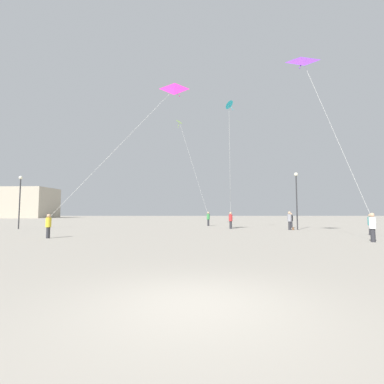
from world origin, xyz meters
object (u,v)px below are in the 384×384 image
Objects in this scene: person_in_white at (372,226)px; kite_violet_delta at (303,62)px; person_in_grey at (289,220)px; person_in_green at (208,218)px; handbag_beside_flyer at (292,229)px; lamppost_east at (296,192)px; person_in_red at (230,220)px; person_in_black at (291,220)px; kite_magenta_delta at (172,90)px; lamppost_west at (19,194)px; kite_lime_delta at (180,125)px; kite_cyan_diamond at (228,106)px; building_left_hall at (27,203)px; person_in_yellow at (48,225)px; person_in_teal at (369,223)px.

kite_violet_delta is (-2.43, 2.88, 11.22)m from person_in_white.
person_in_grey is 1.00× the size of person_in_green.
person_in_green is 5.54× the size of handbag_beside_flyer.
person_in_white is 11.84m from kite_violet_delta.
person_in_green is 11.88m from lamppost_east.
person_in_green is 1.02× the size of person_in_red.
person_in_black is 7.18m from person_in_red.
person_in_black is at bearing 38.09° from kite_magenta_delta.
lamppost_west reaches higher than person_in_black.
kite_lime_delta is 21.07m from handbag_beside_flyer.
kite_magenta_delta is 1.88× the size of lamppost_east.
person_in_grey is 4.07m from person_in_black.
kite_cyan_diamond is (5.16, 5.83, 1.02)m from kite_magenta_delta.
person_in_green is (-8.88, 4.59, 0.08)m from person_in_black.
person_in_red is 0.15× the size of kite_violet_delta.
kite_violet_delta is at bearing -82.35° from person_in_white.
building_left_hall reaches higher than person_in_red.
kite_magenta_delta reaches higher than person_in_white.
lamppost_east is at bearing -170.10° from person_in_yellow.
lamppost_east is (6.59, 0.34, -8.53)m from kite_cyan_diamond.
lamppost_east reaches higher than person_in_white.
lamppost_east reaches higher than handbag_beside_flyer.
person_in_black is 0.15× the size of kite_magenta_delta.
person_in_green is at bearing -36.57° from kite_lime_delta.
person_in_green is 17.96m from kite_magenta_delta.
kite_magenta_delta is 89.87m from building_left_hall.
person_in_white is (-2.99, -4.87, 0.04)m from person_in_teal.
kite_violet_delta is 14.82m from handbag_beside_flyer.
kite_cyan_diamond reaches higher than lamppost_west.
person_in_green is at bearing 108.86° from kite_violet_delta.
kite_cyan_diamond is at bearing -4.18° from lamppost_west.
person_in_green is at bearing 100.73° from kite_cyan_diamond.
kite_cyan_diamond is 10.78m from lamppost_east.
person_in_white is at bearing 160.24° from person_in_green.
lamppost_west is at bearing 55.01° from person_in_red.
person_in_grey is 1.13× the size of person_in_teal.
handbag_beside_flyer is at bearing 28.27° from kite_magenta_delta.
kite_violet_delta is at bearing -63.49° from kite_cyan_diamond.
kite_violet_delta is at bearing -106.15° from lamppost_east.
person_in_teal is 5.72m from person_in_white.
person_in_red is (-6.94, -1.86, 0.06)m from person_in_black.
lamppost_west is at bearing 175.82° from kite_cyan_diamond.
person_in_black is at bearing 4.71° from lamppost_west.
kite_magenta_delta is (-11.69, 5.29, 10.31)m from person_in_white.
person_in_yellow is 19.36m from kite_cyan_diamond.
person_in_yellow is 20.66m from person_in_green.
person_in_red is 15.65m from kite_violet_delta.
kite_cyan_diamond reaches higher than person_in_yellow.
kite_violet_delta reaches higher than handbag_beside_flyer.
kite_cyan_diamond reaches higher than person_in_green.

